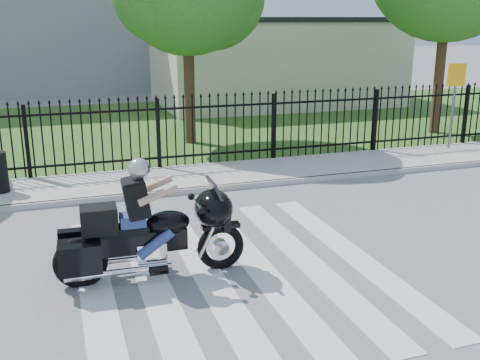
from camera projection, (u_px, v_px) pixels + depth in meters
name	position (u px, v px, depth m)	size (l,w,h in m)	color
ground	(233.00, 271.00, 8.38)	(120.00, 120.00, 0.00)	slate
crosswalk	(233.00, 271.00, 8.38)	(5.00, 5.50, 0.01)	silver
sidewalk	(168.00, 180.00, 12.93)	(40.00, 2.00, 0.12)	#ADAAA3
curb	(177.00, 192.00, 12.02)	(40.00, 0.12, 0.12)	#ADAAA3
grass_strip	(128.00, 128.00, 19.33)	(40.00, 12.00, 0.02)	#2E501B
iron_fence	(158.00, 136.00, 13.61)	(26.00, 0.04, 1.80)	black
building_low	(275.00, 63.00, 24.61)	(10.00, 6.00, 3.50)	beige
building_low_roof	(275.00, 20.00, 24.10)	(10.20, 6.20, 0.20)	black
motorcycle_rider	(146.00, 229.00, 8.00)	(2.77, 0.86, 1.83)	black
traffic_sign	(455.00, 88.00, 15.32)	(0.51, 0.14, 2.36)	slate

